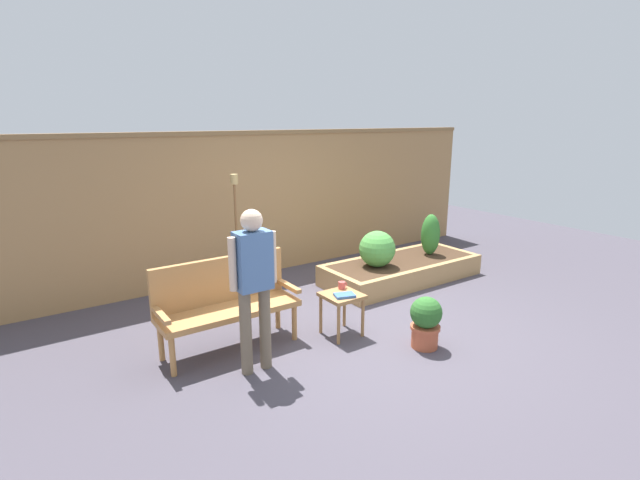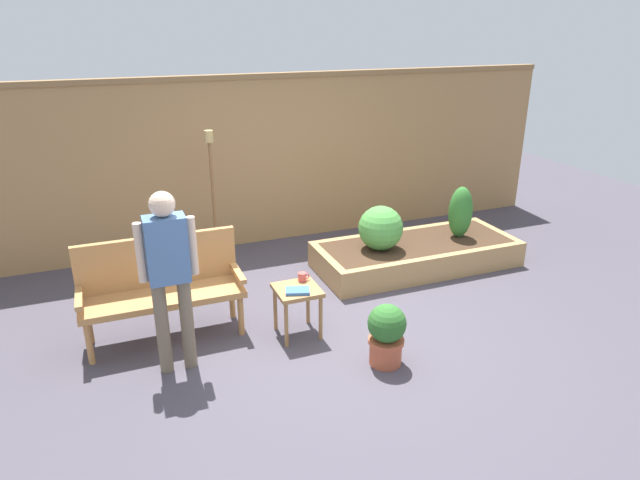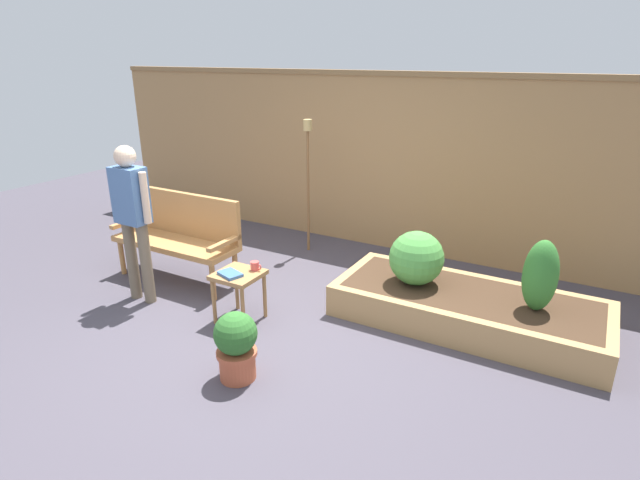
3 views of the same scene
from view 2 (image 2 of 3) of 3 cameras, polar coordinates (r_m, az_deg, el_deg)
The scene contains 12 objects.
ground_plane at distance 5.38m, azimuth 1.61°, elevation -9.42°, with size 14.00×14.00×0.00m, color #47424C.
fence_back at distance 7.27m, azimuth -6.44°, elevation 8.04°, with size 8.40×0.14×2.16m.
garden_bench at distance 5.32m, azimuth -15.88°, elevation -4.04°, with size 1.44×0.48×0.94m.
side_table at distance 5.18m, azimuth -2.32°, elevation -5.73°, with size 0.40×0.40×0.48m.
cup_on_table at distance 5.26m, azimuth -1.79°, elevation -3.76°, with size 0.11×0.08×0.08m.
book_on_table at distance 5.06m, azimuth -2.30°, elevation -5.19°, with size 0.21×0.15×0.03m, color #38609E.
potted_boxwood at distance 4.84m, azimuth 6.77°, elevation -9.35°, with size 0.33×0.33×0.55m.
raised_planter_bed at distance 6.81m, azimuth 9.75°, elevation -1.41°, with size 2.40×1.00×0.30m.
shrub_near_bench at distance 6.42m, azimuth 6.18°, elevation 1.21°, with size 0.51×0.51×0.51m.
shrub_far_corner at distance 6.94m, azimuth 14.08°, elevation 2.76°, with size 0.28×0.28×0.63m.
tiki_torch at distance 6.53m, azimuth -10.96°, elevation 6.51°, with size 0.10×0.10×1.63m.
person_by_bench at distance 4.60m, azimuth -15.11°, elevation -2.72°, with size 0.47×0.20×1.56m.
Camera 2 is at (-1.84, -4.24, 2.76)m, focal length 31.51 mm.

